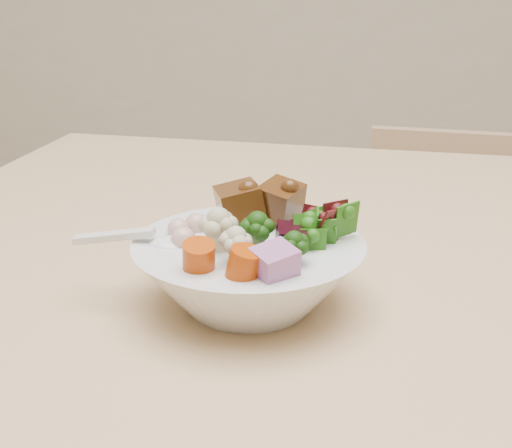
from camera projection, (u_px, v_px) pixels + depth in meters
name	position (u px, v px, depth m)	size (l,w,h in m)	color
chair_far	(452.00, 321.00, 1.38)	(0.41, 0.41, 0.80)	tan
food_bowl	(251.00, 269.00, 0.60)	(0.20, 0.20, 0.11)	silver
soup_spoon	(155.00, 242.00, 0.59)	(0.10, 0.03, 0.02)	silver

